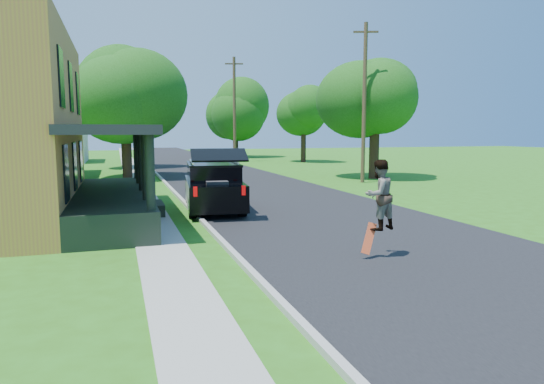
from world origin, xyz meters
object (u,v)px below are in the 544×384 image
object	(u,v)px
black_suv	(214,186)
skateboarder	(379,195)
utility_pole_near	(364,102)
tree_right_near	(375,84)

from	to	relation	value
black_suv	skateboarder	bearing A→B (deg)	-67.33
skateboarder	utility_pole_near	distance (m)	17.46
skateboarder	tree_right_near	world-z (taller)	tree_right_near
tree_right_near	utility_pole_near	distance (m)	2.99
skateboarder	tree_right_near	bearing A→B (deg)	-136.04
utility_pole_near	skateboarder	bearing A→B (deg)	-97.73
utility_pole_near	tree_right_near	bearing A→B (deg)	67.85
black_suv	utility_pole_near	world-z (taller)	utility_pole_near
black_suv	utility_pole_near	distance (m)	13.11
tree_right_near	utility_pole_near	size ratio (longest dim) A/B	0.98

